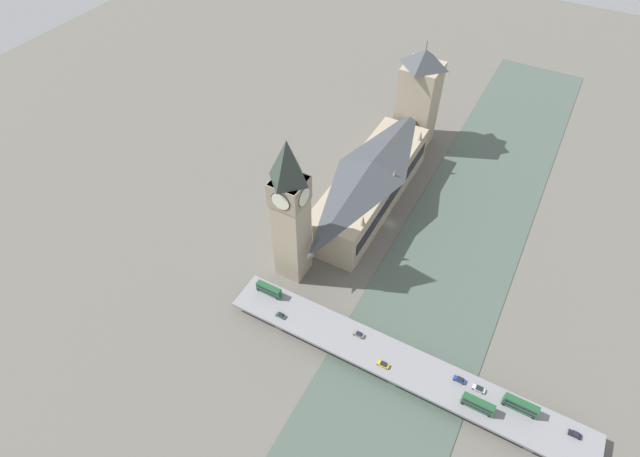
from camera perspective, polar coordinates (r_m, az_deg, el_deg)
ground_plane at (r=234.46m, az=8.04°, el=0.56°), size 600.00×600.00×0.00m
river_water at (r=229.88m, az=15.36°, el=-2.18°), size 51.95×360.00×0.30m
parliament_hall at (r=234.73m, az=5.81°, el=5.22°), size 24.08×86.18×25.72m
clock_tower at (r=187.89m, az=-3.41°, el=2.22°), size 12.73×12.73×67.78m
victoria_tower at (r=269.69m, az=11.16°, el=14.35°), size 18.35×18.35×57.49m
road_bridge at (r=187.37m, az=9.19°, el=-15.07°), size 135.89×16.11×4.83m
double_decker_bus_lead at (r=182.40m, az=17.62°, el=-18.59°), size 10.90×2.58×4.73m
double_decker_bus_mid at (r=186.60m, az=21.97°, el=-18.25°), size 11.51×2.49×4.97m
double_decker_bus_rear at (r=199.56m, az=-5.87°, el=-6.93°), size 10.70×2.50×4.61m
car_northbound_lead at (r=187.17m, az=17.69°, el=-17.04°), size 4.38×1.82×1.47m
car_northbound_mid at (r=189.83m, az=4.46°, el=-11.96°), size 4.12×1.77×1.45m
car_northbound_tail at (r=191.46m, az=27.12°, el=-20.20°), size 3.97×1.87×1.36m
car_southbound_lead at (r=194.36m, az=-4.50°, el=-9.85°), size 3.81×1.75×1.46m
car_southbound_mid at (r=184.58m, az=7.24°, el=-15.14°), size 4.35×1.80×1.48m
car_southbound_tail at (r=186.90m, az=15.65°, el=-16.29°), size 4.13×1.79×1.51m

